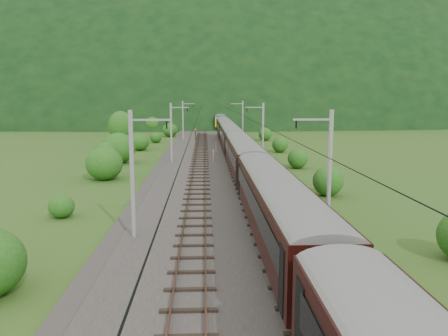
{
  "coord_description": "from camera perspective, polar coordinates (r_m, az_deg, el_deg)",
  "views": [
    {
      "loc": [
        -1.66,
        -26.89,
        9.08
      ],
      "look_at": [
        0.07,
        12.8,
        2.6
      ],
      "focal_mm": 35.0,
      "sensor_mm": 36.0,
      "label": 1
    }
  ],
  "objects": [
    {
      "name": "vegetation_right",
      "position": [
        40.7,
        16.72,
        -2.23
      ],
      "size": [
        7.09,
        104.26,
        2.74
      ],
      "color": "#224F15",
      "rests_on": "ground"
    },
    {
      "name": "catenary_right",
      "position": [
        59.58,
        5.03,
        4.82
      ],
      "size": [
        2.54,
        192.28,
        8.0
      ],
      "color": "gray",
      "rests_on": "railbed"
    },
    {
      "name": "railbed",
      "position": [
        37.99,
        0.07,
        -4.33
      ],
      "size": [
        14.0,
        220.0,
        0.3
      ],
      "primitive_type": "cube",
      "color": "#38332D",
      "rests_on": "ground"
    },
    {
      "name": "vegetation_left",
      "position": [
        49.32,
        -17.04,
        1.05
      ],
      "size": [
        11.25,
        144.78,
        6.58
      ],
      "color": "#224F15",
      "rests_on": "ground"
    },
    {
      "name": "mountain_ridge",
      "position": [
        347.77,
        -22.58,
        7.07
      ],
      "size": [
        336.0,
        280.0,
        132.0
      ],
      "primitive_type": "ellipsoid",
      "color": "black",
      "rests_on": "ground"
    },
    {
      "name": "overhead_wires",
      "position": [
        36.98,
        0.08,
        6.19
      ],
      "size": [
        4.83,
        198.0,
        0.03
      ],
      "color": "black",
      "rests_on": "ground"
    },
    {
      "name": "catenary_left",
      "position": [
        59.23,
        -6.84,
        4.76
      ],
      "size": [
        2.54,
        192.28,
        8.0
      ],
      "color": "gray",
      "rests_on": "railbed"
    },
    {
      "name": "train",
      "position": [
        57.4,
        1.57,
        3.63
      ],
      "size": [
        2.9,
        138.7,
        5.03
      ],
      "color": "black",
      "rests_on": "ground"
    },
    {
      "name": "track_right",
      "position": [
        38.12,
        3.69,
        -3.96
      ],
      "size": [
        2.4,
        220.0,
        0.27
      ],
      "color": "brown",
      "rests_on": "railbed"
    },
    {
      "name": "track_left",
      "position": [
        37.91,
        -3.56,
        -4.04
      ],
      "size": [
        2.4,
        220.0,
        0.27
      ],
      "color": "brown",
      "rests_on": "railbed"
    },
    {
      "name": "hazard_post_near",
      "position": [
        59.29,
        -1.38,
        1.59
      ],
      "size": [
        0.18,
        0.18,
        1.72
      ],
      "primitive_type": "cylinder",
      "color": "red",
      "rests_on": "railbed"
    },
    {
      "name": "ground",
      "position": [
        28.43,
        0.99,
        -9.36
      ],
      "size": [
        600.0,
        600.0,
        0.0
      ],
      "primitive_type": "plane",
      "color": "#29551A",
      "rests_on": "ground"
    },
    {
      "name": "signal",
      "position": [
        90.31,
        -3.73,
        4.51
      ],
      "size": [
        0.25,
        0.25,
        2.27
      ],
      "color": "black",
      "rests_on": "railbed"
    },
    {
      "name": "mountain_main",
      "position": [
        287.04,
        -2.19,
        7.44
      ],
      "size": [
        504.0,
        360.0,
        244.0
      ],
      "primitive_type": "ellipsoid",
      "color": "black",
      "rests_on": "ground"
    },
    {
      "name": "hazard_post_far",
      "position": [
        71.48,
        -1.03,
        2.8
      ],
      "size": [
        0.16,
        0.16,
        1.46
      ],
      "primitive_type": "cylinder",
      "color": "red",
      "rests_on": "railbed"
    }
  ]
}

